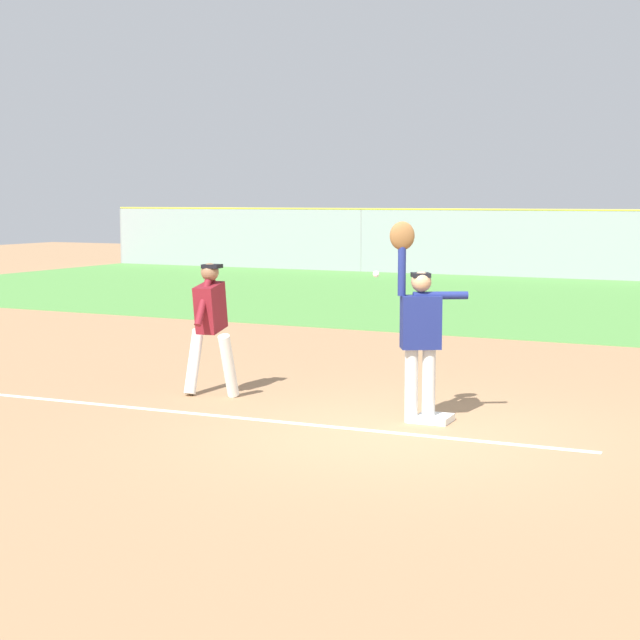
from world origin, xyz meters
TOP-DOWN VIEW (x-y plane):
  - ground_plane at (0.00, 0.00)m, footprint 73.09×73.09m
  - outfield_grass at (0.00, 14.94)m, footprint 41.22×14.51m
  - chalk_foul_line at (-3.83, -0.24)m, footprint 11.99×0.69m
  - first_base at (0.17, 0.66)m, footprint 0.39×0.39m
  - fielder at (0.01, 0.56)m, footprint 0.83×0.55m
  - runner at (-2.92, 0.81)m, footprint 0.78×0.85m
  - baseball at (-0.55, 0.63)m, footprint 0.07×0.07m
  - parked_car_silver at (-9.06, 26.85)m, footprint 4.41×2.14m
  - parked_car_green at (-2.88, 26.70)m, footprint 4.50×2.30m

SIDE VIEW (x-z plane):
  - ground_plane at x=0.00m, z-range 0.00..0.00m
  - chalk_foul_line at x=-3.83m, z-range 0.00..0.01m
  - outfield_grass at x=0.00m, z-range 0.00..0.01m
  - first_base at x=0.17m, z-range 0.00..0.08m
  - parked_car_silver at x=-9.06m, z-range 0.05..1.30m
  - parked_car_green at x=-2.88m, z-range 0.05..1.30m
  - runner at x=-2.92m, z-range 0.14..1.86m
  - fielder at x=0.01m, z-range -0.02..2.26m
  - baseball at x=-0.55m, z-range 1.63..1.71m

